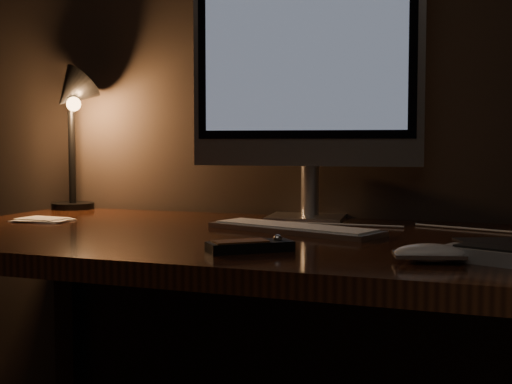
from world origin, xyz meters
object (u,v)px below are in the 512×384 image
(media_remote, at_px, (250,246))
(desk_lamp, at_px, (72,113))
(keyboard, at_px, (294,228))
(desk, at_px, (297,293))
(mouse, at_px, (429,256))
(monitor, at_px, (306,76))

(media_remote, xyz_separation_m, desk_lamp, (-0.72, 0.51, 0.26))
(desk_lamp, bearing_deg, keyboard, -9.51)
(desk, xyz_separation_m, desk_lamp, (-0.71, 0.23, 0.39))
(mouse, distance_m, media_remote, 0.30)
(keyboard, bearing_deg, desk, 24.00)
(monitor, bearing_deg, desk, -84.67)
(keyboard, xyz_separation_m, desk_lamp, (-0.71, 0.23, 0.26))
(desk, bearing_deg, mouse, -43.48)
(keyboard, height_order, mouse, mouse)
(mouse, xyz_separation_m, media_remote, (-0.30, 0.00, -0.00))
(mouse, height_order, media_remote, media_remote)
(keyboard, bearing_deg, mouse, -25.01)
(keyboard, xyz_separation_m, media_remote, (0.01, -0.28, 0.00))
(desk, relative_size, monitor, 2.75)
(desk, distance_m, monitor, 0.53)
(media_remote, relative_size, desk_lamp, 0.37)
(desk, relative_size, media_remote, 10.98)
(desk, xyz_separation_m, monitor, (-0.06, 0.24, 0.47))
(desk, height_order, mouse, mouse)
(desk_lamp, bearing_deg, mouse, -18.44)
(keyboard, height_order, desk_lamp, desk_lamp)
(desk, bearing_deg, keyboard, -173.71)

